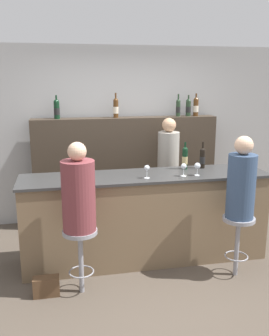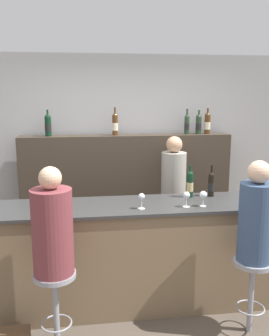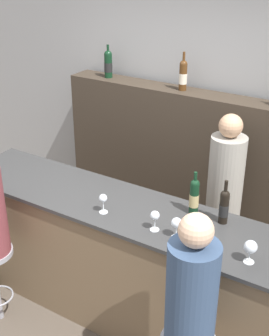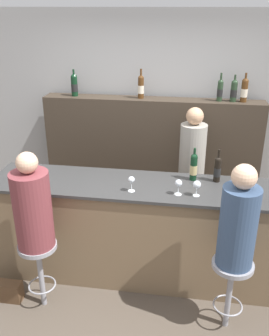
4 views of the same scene
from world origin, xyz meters
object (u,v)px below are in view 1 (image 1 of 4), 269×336
(bar_stool_left, at_px, (80,244))
(bar_stool_right, at_px, (238,231))
(wine_bottle_backbar_2, at_px, (178,107))
(guest_seated_right, at_px, (241,182))
(guest_seated_left, at_px, (79,193))
(handbag, at_px, (46,286))
(wine_glass_2, at_px, (197,166))
(wine_bottle_backbar_0, at_px, (57,109))
(wine_bottle_counter_1, at_px, (202,158))
(wine_bottle_backbar_3, at_px, (188,107))
(wine_bottle_backbar_1, at_px, (116,108))
(bartender, at_px, (168,179))
(wine_glass_3, at_px, (238,164))
(wine_bottle_backbar_4, at_px, (196,107))
(wine_bottle_counter_0, at_px, (185,158))
(wine_glass_1, at_px, (184,167))
(wine_glass_0, at_px, (147,169))

(bar_stool_left, height_order, bar_stool_right, same)
(wine_bottle_backbar_2, bearing_deg, guest_seated_right, -86.99)
(guest_seated_left, relative_size, handbag, 3.36)
(wine_glass_2, distance_m, bar_stool_right, 0.83)
(guest_seated_right, bearing_deg, wine_bottle_backbar_0, 134.86)
(wine_bottle_counter_1, distance_m, wine_bottle_backbar_3, 1.24)
(guest_seated_left, bearing_deg, wine_bottle_counter_1, 26.16)
(wine_bottle_backbar_1, height_order, wine_bottle_backbar_3, wine_bottle_backbar_1)
(wine_bottle_counter_1, relative_size, bar_stool_left, 0.48)
(wine_bottle_backbar_0, xyz_separation_m, bar_stool_left, (0.17, -1.87, -1.19))
(guest_seated_left, bearing_deg, bar_stool_left, 0.00)
(wine_bottle_backbar_0, xyz_separation_m, bartender, (1.49, -0.45, -0.97))
(guest_seated_right, relative_size, handbag, 3.38)
(wine_glass_3, bearing_deg, wine_bottle_backbar_1, 130.03)
(wine_bottle_backbar_4, xyz_separation_m, bar_stool_right, (-0.18, -1.87, -1.20))
(handbag, bearing_deg, wine_bottle_backbar_3, 41.60)
(wine_glass_3, bearing_deg, wine_bottle_backbar_3, 94.64)
(wine_bottle_counter_0, bearing_deg, wine_glass_1, -111.04)
(wine_bottle_counter_0, bearing_deg, bar_stool_left, -150.12)
(wine_bottle_counter_1, height_order, wine_bottle_backbar_2, wine_bottle_backbar_2)
(bar_stool_right, xyz_separation_m, guest_seated_right, (0.00, 0.00, 0.54))
(wine_bottle_backbar_2, distance_m, wine_glass_3, 1.57)
(wine_bottle_counter_1, bearing_deg, wine_glass_3, -47.25)
(bar_stool_left, relative_size, handbag, 2.61)
(wine_bottle_backbar_3, relative_size, wine_bottle_backbar_4, 0.93)
(wine_bottle_backbar_4, xyz_separation_m, handbag, (-2.23, -1.87, -1.62))
(bar_stool_left, height_order, guest_seated_left, guest_seated_left)
(wine_bottle_backbar_0, relative_size, guest_seated_right, 0.37)
(wine_glass_3, xyz_separation_m, guest_seated_left, (-1.87, -0.43, -0.10))
(wine_bottle_backbar_2, height_order, handbag, wine_bottle_backbar_2)
(wine_bottle_counter_0, bearing_deg, guest_seated_left, -150.12)
(wine_bottle_counter_1, height_order, bar_stool_left, wine_bottle_counter_1)
(bartender, bearing_deg, wine_bottle_backbar_1, 145.43)
(wine_bottle_backbar_0, distance_m, wine_glass_2, 2.18)
(wine_glass_1, xyz_separation_m, bar_stool_right, (0.49, -0.43, -0.63))
(wine_bottle_counter_0, relative_size, guest_seated_left, 0.38)
(bar_stool_left, xyz_separation_m, handbag, (-0.35, 0.00, -0.42))
(wine_bottle_backbar_4, height_order, bar_stool_left, wine_bottle_backbar_4)
(wine_bottle_backbar_4, xyz_separation_m, bar_stool_left, (-1.87, -1.87, -1.20))
(wine_bottle_backbar_0, relative_size, wine_glass_0, 2.19)
(wine_bottle_counter_1, bearing_deg, wine_bottle_backbar_2, 88.18)
(wine_bottle_backbar_4, bearing_deg, wine_bottle_backbar_1, 180.00)
(guest_seated_left, bearing_deg, wine_bottle_backbar_1, 70.49)
(wine_glass_0, bearing_deg, wine_bottle_backbar_4, 52.75)
(wine_bottle_backbar_0, xyz_separation_m, bar_stool_right, (1.86, -1.87, -1.19))
(wine_glass_1, bearing_deg, guest_seated_left, -160.29)
(wine_glass_0, height_order, wine_glass_1, same)
(wine_bottle_counter_0, distance_m, wine_glass_3, 0.63)
(wine_bottle_backbar_1, xyz_separation_m, bar_stool_left, (-0.66, -1.87, -1.20))
(wine_bottle_backbar_3, xyz_separation_m, wine_glass_3, (0.12, -1.44, -0.55))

